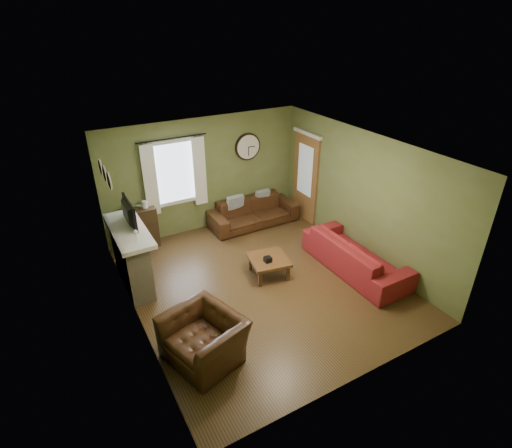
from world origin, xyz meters
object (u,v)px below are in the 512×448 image
bookshelf (139,229)px  sofa_brown (253,212)px  sofa_red (355,255)px  coffee_table (269,267)px  armchair (204,338)px

bookshelf → sofa_brown: size_ratio=0.42×
sofa_red → coffee_table: size_ratio=3.26×
armchair → coffee_table: bearing=107.4°
bookshelf → coffee_table: bearing=-50.4°
armchair → sofa_brown: bearing=123.8°
coffee_table → bookshelf: bearing=129.6°
bookshelf → sofa_red: size_ratio=0.39×
sofa_red → armchair: armchair is taller
sofa_red → coffee_table: bearing=67.1°
sofa_brown → sofa_red: sofa_red is taller
bookshelf → coffee_table: (1.88, -2.27, -0.26)m
bookshelf → sofa_brown: (2.65, -0.25, -0.14)m
sofa_red → sofa_brown: bearing=16.7°
sofa_brown → coffee_table: bearing=-111.1°
armchair → coffee_table: armchair is taller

